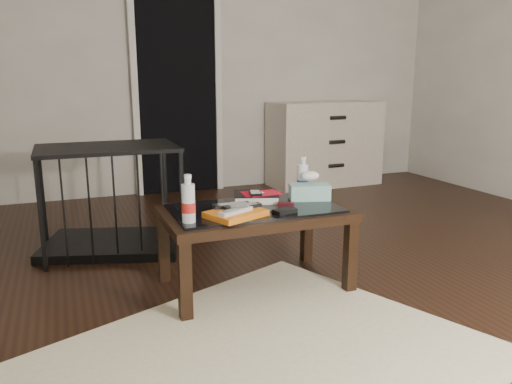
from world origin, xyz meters
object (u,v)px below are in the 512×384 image
tissue_box (309,192)px  pet_crate (112,216)px  water_bottle_left (188,199)px  water_bottle_right (303,176)px  dresser (325,144)px  textbook (256,197)px  coffee_table (255,218)px

tissue_box → pet_crate: bearing=155.7°
water_bottle_left → water_bottle_right: 0.82m
dresser → pet_crate: bearing=-152.8°
dresser → textbook: dresser is taller
coffee_table → pet_crate: bearing=125.5°
coffee_table → textbook: textbook is taller
dresser → textbook: bearing=-129.6°
textbook → water_bottle_right: water_bottle_right is taller
dresser → water_bottle_left: bearing=-133.1°
dresser → pet_crate: dresser is taller
coffee_table → tissue_box: tissue_box is taller
dresser → water_bottle_right: bearing=-124.3°
water_bottle_right → coffee_table: bearing=-158.4°
tissue_box → water_bottle_left: bearing=-148.8°
pet_crate → textbook: (0.74, -0.82, 0.25)m
pet_crate → water_bottle_right: (1.04, -0.81, 0.35)m
pet_crate → water_bottle_left: 1.19m
coffee_table → dresser: bearing=53.2°
dresser → coffee_table: bearing=-129.0°
coffee_table → pet_crate: size_ratio=0.96×
coffee_table → dresser: dresser is taller
pet_crate → textbook: 1.13m
textbook → tissue_box: size_ratio=1.09×
dresser → tissue_box: dresser is taller
dresser → pet_crate: (-2.40, -1.35, -0.22)m
water_bottle_left → dresser: bearing=49.1°
coffee_table → tissue_box: 0.38m
water_bottle_left → coffee_table: bearing=20.3°
coffee_table → tissue_box: bearing=7.9°
water_bottle_left → water_bottle_right: bearing=20.9°
coffee_table → tissue_box: size_ratio=4.35×
tissue_box → textbook: bearing=-178.2°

